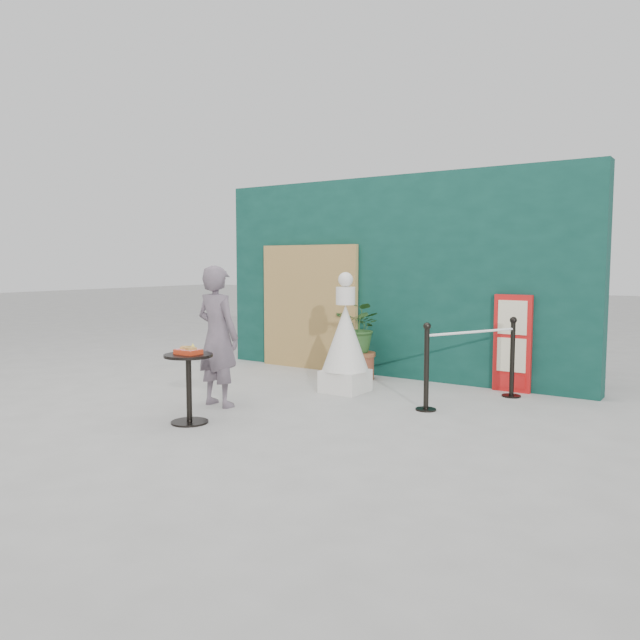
# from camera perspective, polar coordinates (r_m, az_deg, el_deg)

# --- Properties ---
(ground) EXTENTS (60.00, 60.00, 0.00)m
(ground) POSITION_cam_1_polar(r_m,az_deg,el_deg) (7.08, -5.53, -8.84)
(ground) COLOR #ADAAA5
(ground) RESTS_ON ground
(back_wall) EXTENTS (6.00, 0.30, 3.00)m
(back_wall) POSITION_cam_1_polar(r_m,az_deg,el_deg) (9.50, 6.64, 3.91)
(back_wall) COLOR #0B332B
(back_wall) RESTS_ON ground
(bamboo_fence) EXTENTS (1.80, 0.08, 2.00)m
(bamboo_fence) POSITION_cam_1_polar(r_m,az_deg,el_deg) (10.08, -1.02, 1.18)
(bamboo_fence) COLOR tan
(bamboo_fence) RESTS_ON ground
(woman) EXTENTS (0.64, 0.44, 1.69)m
(woman) POSITION_cam_1_polar(r_m,az_deg,el_deg) (7.55, -9.35, -1.48)
(woman) COLOR slate
(woman) RESTS_ON ground
(menu_board) EXTENTS (0.50, 0.07, 1.30)m
(menu_board) POSITION_cam_1_polar(r_m,az_deg,el_deg) (8.66, 17.18, -2.07)
(menu_board) COLOR red
(menu_board) RESTS_ON ground
(statue) EXTENTS (0.62, 0.62, 1.60)m
(statue) POSITION_cam_1_polar(r_m,az_deg,el_deg) (8.29, 2.33, -2.15)
(statue) COLOR silver
(statue) RESTS_ON ground
(cafe_table) EXTENTS (0.52, 0.52, 0.75)m
(cafe_table) POSITION_cam_1_polar(r_m,az_deg,el_deg) (6.84, -11.91, -5.15)
(cafe_table) COLOR black
(cafe_table) RESTS_ON ground
(food_basket) EXTENTS (0.26, 0.19, 0.11)m
(food_basket) POSITION_cam_1_polar(r_m,az_deg,el_deg) (6.80, -11.93, -2.76)
(food_basket) COLOR red
(food_basket) RESTS_ON cafe_table
(planter) EXTENTS (0.68, 0.59, 1.15)m
(planter) POSITION_cam_1_polar(r_m,az_deg,el_deg) (9.20, 3.70, -1.31)
(planter) COLOR brown
(planter) RESTS_ON ground
(stanchion_barrier) EXTENTS (0.84, 1.54, 1.03)m
(stanchion_barrier) POSITION_cam_1_polar(r_m,az_deg,el_deg) (7.85, 13.68, -3.87)
(stanchion_barrier) COLOR black
(stanchion_barrier) RESTS_ON ground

